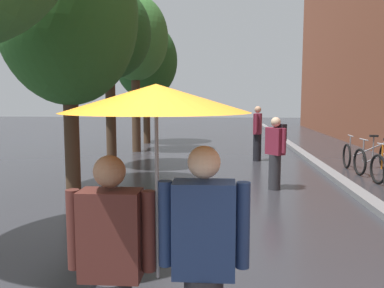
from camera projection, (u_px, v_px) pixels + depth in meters
name	position (u px, v px, depth m)	size (l,w,h in m)	color
kerb_strip	(318.00, 164.00, 11.63)	(0.30, 36.00, 0.12)	slate
street_tree_1	(68.00, 16.00, 8.12)	(2.87, 2.87, 5.52)	#473323
street_tree_2	(109.00, 34.00, 10.89)	(2.31, 2.31, 5.04)	#473323
street_tree_3	(135.00, 39.00, 14.45)	(2.42, 2.42, 5.71)	#473323
street_tree_4	(146.00, 61.00, 17.27)	(2.72, 2.72, 5.26)	#473323
parked_bicycle_6	(379.00, 161.00, 10.27)	(1.15, 0.81, 0.96)	black
parked_bicycle_7	(365.00, 155.00, 11.27)	(1.09, 0.72, 0.96)	black
couple_under_umbrella	(157.00, 186.00, 2.57)	(1.21, 1.21, 2.07)	#2D2D33
pedestrian_walking_midground	(276.00, 151.00, 8.62)	(0.46, 0.48, 1.58)	#2D2D33
pedestrian_walking_far	(257.00, 133.00, 12.59)	(0.30, 0.58, 1.74)	black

